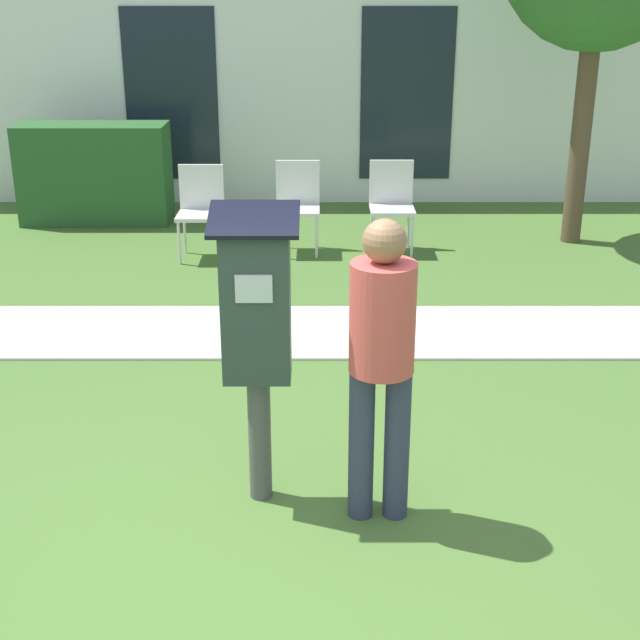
{
  "coord_description": "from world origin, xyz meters",
  "views": [
    {
      "loc": [
        0.37,
        -3.53,
        2.62
      ],
      "look_at": [
        0.36,
        0.53,
        1.05
      ],
      "focal_mm": 50.0,
      "sensor_mm": 36.0,
      "label": 1
    }
  ],
  "objects_px": {
    "parking_meter": "(258,320)",
    "outdoor_chair_right": "(394,199)",
    "outdoor_chair_left": "(203,204)",
    "outdoor_chair_middle": "(300,199)",
    "person_standing": "(384,350)"
  },
  "relations": [
    {
      "from": "parking_meter",
      "to": "outdoor_chair_right",
      "type": "distance_m",
      "value": 4.79
    },
    {
      "from": "person_standing",
      "to": "outdoor_chair_middle",
      "type": "relative_size",
      "value": 1.76
    },
    {
      "from": "outdoor_chair_middle",
      "to": "outdoor_chair_left",
      "type": "bearing_deg",
      "value": 172.79
    },
    {
      "from": "outdoor_chair_right",
      "to": "parking_meter",
      "type": "bearing_deg",
      "value": -92.71
    },
    {
      "from": "outdoor_chair_left",
      "to": "outdoor_chair_middle",
      "type": "xyz_separation_m",
      "value": [
        0.95,
        0.21,
        0.0
      ]
    },
    {
      "from": "person_standing",
      "to": "parking_meter",
      "type": "bearing_deg",
      "value": 129.37
    },
    {
      "from": "outdoor_chair_left",
      "to": "outdoor_chair_right",
      "type": "distance_m",
      "value": 1.91
    },
    {
      "from": "person_standing",
      "to": "outdoor_chair_middle",
      "type": "height_order",
      "value": "person_standing"
    },
    {
      "from": "outdoor_chair_middle",
      "to": "outdoor_chair_right",
      "type": "height_order",
      "value": "same"
    },
    {
      "from": "parking_meter",
      "to": "person_standing",
      "type": "xyz_separation_m",
      "value": [
        0.62,
        -0.18,
        -0.09
      ]
    },
    {
      "from": "parking_meter",
      "to": "outdoor_chair_middle",
      "type": "xyz_separation_m",
      "value": [
        0.09,
        4.63,
        -0.49
      ]
    },
    {
      "from": "outdoor_chair_left",
      "to": "outdoor_chair_right",
      "type": "relative_size",
      "value": 1.0
    },
    {
      "from": "parking_meter",
      "to": "person_standing",
      "type": "height_order",
      "value": "parking_meter"
    },
    {
      "from": "outdoor_chair_left",
      "to": "outdoor_chair_right",
      "type": "bearing_deg",
      "value": 29.27
    },
    {
      "from": "person_standing",
      "to": "outdoor_chair_left",
      "type": "bearing_deg",
      "value": 73.3
    }
  ]
}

